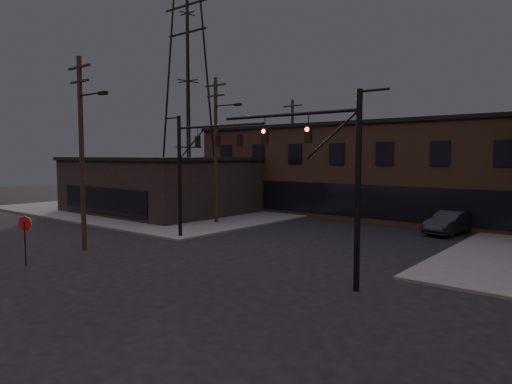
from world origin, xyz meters
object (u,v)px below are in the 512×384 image
traffic_signal_far (193,162)px  stop_sign (25,229)px  traffic_signal_near (333,167)px  car_crossing (450,223)px

traffic_signal_far → stop_sign: (-1.28, -9.99, -3.17)m
traffic_signal_near → car_crossing: traffic_signal_near is taller
traffic_signal_near → traffic_signal_far: size_ratio=1.00×
traffic_signal_far → car_crossing: bearing=46.5°
stop_sign → traffic_signal_far: bearing=82.7°
stop_sign → car_crossing: (13.39, 22.77, -1.04)m
traffic_signal_near → traffic_signal_far: (-12.07, 3.50, 0.08)m
traffic_signal_near → traffic_signal_far: same height
traffic_signal_near → stop_sign: 15.17m
traffic_signal_near → stop_sign: traffic_signal_near is taller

